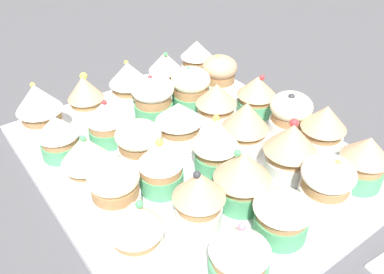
# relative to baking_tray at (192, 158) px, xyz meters

# --- Properties ---
(ground_plane) EXTENTS (1.80, 1.80, 0.03)m
(ground_plane) POSITION_rel_baking_tray_xyz_m (0.00, 0.00, -0.02)
(ground_plane) COLOR #4C4C51
(baking_tray) EXTENTS (0.46, 0.39, 0.01)m
(baking_tray) POSITION_rel_baking_tray_xyz_m (0.00, 0.00, 0.00)
(baking_tray) COLOR silver
(baking_tray) RESTS_ON ground_plane
(cupcake_0) EXTENTS (0.06, 0.06, 0.07)m
(cupcake_0) POSITION_rel_baking_tray_xyz_m (-0.17, -0.14, 0.04)
(cupcake_0) COLOR #4C9E6B
(cupcake_0) RESTS_ON baking_tray
(cupcake_1) EXTENTS (0.06, 0.06, 0.07)m
(cupcake_1) POSITION_rel_baking_tray_xyz_m (-0.10, -0.15, 0.04)
(cupcake_1) COLOR white
(cupcake_1) RESTS_ON baking_tray
(cupcake_2) EXTENTS (0.06, 0.06, 0.07)m
(cupcake_2) POSITION_rel_baking_tray_xyz_m (-0.04, -0.15, 0.04)
(cupcake_2) COLOR white
(cupcake_2) RESTS_ON baking_tray
(cupcake_3) EXTENTS (0.06, 0.06, 0.07)m
(cupcake_3) POSITION_rel_baking_tray_xyz_m (0.03, -0.15, 0.04)
(cupcake_3) COLOR #4C9E6B
(cupcake_3) RESTS_ON baking_tray
(cupcake_4) EXTENTS (0.06, 0.06, 0.07)m
(cupcake_4) POSITION_rel_baking_tray_xyz_m (0.11, -0.14, 0.04)
(cupcake_4) COLOR white
(cupcake_4) RESTS_ON baking_tray
(cupcake_5) EXTENTS (0.06, 0.06, 0.07)m
(cupcake_5) POSITION_rel_baking_tray_xyz_m (0.18, -0.14, 0.04)
(cupcake_5) COLOR white
(cupcake_5) RESTS_ON baking_tray
(cupcake_6) EXTENTS (0.06, 0.06, 0.07)m
(cupcake_6) POSITION_rel_baking_tray_xyz_m (-0.17, -0.07, 0.04)
(cupcake_6) COLOR white
(cupcake_6) RESTS_ON baking_tray
(cupcake_7) EXTENTS (0.07, 0.07, 0.08)m
(cupcake_7) POSITION_rel_baking_tray_xyz_m (-0.11, -0.07, 0.05)
(cupcake_7) COLOR white
(cupcake_7) RESTS_ON baking_tray
(cupcake_8) EXTENTS (0.07, 0.07, 0.07)m
(cupcake_8) POSITION_rel_baking_tray_xyz_m (-0.03, -0.07, 0.04)
(cupcake_8) COLOR white
(cupcake_8) RESTS_ON baking_tray
(cupcake_9) EXTENTS (0.06, 0.06, 0.07)m
(cupcake_9) POSITION_rel_baking_tray_xyz_m (0.04, -0.07, 0.04)
(cupcake_9) COLOR white
(cupcake_9) RESTS_ON baking_tray
(cupcake_10) EXTENTS (0.06, 0.06, 0.07)m
(cupcake_10) POSITION_rel_baking_tray_xyz_m (0.10, -0.07, 0.04)
(cupcake_10) COLOR #4C9E6B
(cupcake_10) RESTS_ON baking_tray
(cupcake_11) EXTENTS (0.06, 0.06, 0.07)m
(cupcake_11) POSITION_rel_baking_tray_xyz_m (0.17, -0.07, 0.04)
(cupcake_11) COLOR white
(cupcake_11) RESTS_ON baking_tray
(cupcake_12) EXTENTS (0.07, 0.07, 0.07)m
(cupcake_12) POSITION_rel_baking_tray_xyz_m (-0.17, 0.01, 0.04)
(cupcake_12) COLOR #4C9E6B
(cupcake_12) RESTS_ON baking_tray
(cupcake_13) EXTENTS (0.07, 0.07, 0.08)m
(cupcake_13) POSITION_rel_baking_tray_xyz_m (-0.11, 0.01, 0.05)
(cupcake_13) COLOR #4C9E6B
(cupcake_13) RESTS_ON baking_tray
(cupcake_14) EXTENTS (0.06, 0.06, 0.08)m
(cupcake_14) POSITION_rel_baking_tray_xyz_m (-0.04, -0.01, 0.05)
(cupcake_14) COLOR #4C9E6B
(cupcake_14) RESTS_ON baking_tray
(cupcake_15) EXTENTS (0.07, 0.07, 0.07)m
(cupcake_15) POSITION_rel_baking_tray_xyz_m (0.03, 0.00, 0.04)
(cupcake_15) COLOR white
(cupcake_15) RESTS_ON baking_tray
(cupcake_16) EXTENTS (0.07, 0.07, 0.07)m
(cupcake_16) POSITION_rel_baking_tray_xyz_m (0.11, -0.01, 0.04)
(cupcake_16) COLOR #4C9E6B
(cupcake_16) RESTS_ON baking_tray
(cupcake_17) EXTENTS (0.06, 0.06, 0.08)m
(cupcake_17) POSITION_rel_baking_tray_xyz_m (0.17, 0.00, 0.04)
(cupcake_17) COLOR white
(cupcake_17) RESTS_ON baking_tray
(cupcake_18) EXTENTS (0.06, 0.06, 0.07)m
(cupcake_18) POSITION_rel_baking_tray_xyz_m (-0.18, 0.08, 0.04)
(cupcake_18) COLOR #4C9E6B
(cupcake_18) RESTS_ON baking_tray
(cupcake_19) EXTENTS (0.06, 0.06, 0.08)m
(cupcake_19) POSITION_rel_baking_tray_xyz_m (-0.11, 0.07, 0.05)
(cupcake_19) COLOR white
(cupcake_19) RESTS_ON baking_tray
(cupcake_20) EXTENTS (0.06, 0.06, 0.08)m
(cupcake_20) POSITION_rel_baking_tray_xyz_m (-0.03, 0.07, 0.04)
(cupcake_20) COLOR #4C9E6B
(cupcake_20) RESTS_ON baking_tray
(cupcake_21) EXTENTS (0.06, 0.06, 0.06)m
(cupcake_21) POSITION_rel_baking_tray_xyz_m (0.03, 0.07, 0.04)
(cupcake_21) COLOR white
(cupcake_21) RESTS_ON baking_tray
(cupcake_22) EXTENTS (0.06, 0.06, 0.07)m
(cupcake_22) POSITION_rel_baking_tray_xyz_m (0.10, 0.08, 0.04)
(cupcake_22) COLOR #4C9E6B
(cupcake_22) RESTS_ON baking_tray
(cupcake_23) EXTENTS (0.06, 0.06, 0.08)m
(cupcake_23) POSITION_rel_baking_tray_xyz_m (0.17, 0.07, 0.04)
(cupcake_23) COLOR white
(cupcake_23) RESTS_ON baking_tray
(cupcake_24) EXTENTS (0.06, 0.06, 0.08)m
(cupcake_24) POSITION_rel_baking_tray_xyz_m (-0.10, 0.15, 0.04)
(cupcake_24) COLOR white
(cupcake_24) RESTS_ON baking_tray
(cupcake_25) EXTENTS (0.06, 0.06, 0.07)m
(cupcake_25) POSITION_rel_baking_tray_xyz_m (-0.03, 0.13, 0.04)
(cupcake_25) COLOR white
(cupcake_25) RESTS_ON baking_tray
(cupcake_26) EXTENTS (0.06, 0.06, 0.08)m
(cupcake_26) POSITION_rel_baking_tray_xyz_m (0.03, 0.14, 0.05)
(cupcake_26) COLOR white
(cupcake_26) RESTS_ON baking_tray
(cupcake_27) EXTENTS (0.06, 0.06, 0.06)m
(cupcake_27) POSITION_rel_baking_tray_xyz_m (0.11, 0.15, 0.04)
(cupcake_27) COLOR #4C9E6B
(cupcake_27) RESTS_ON baking_tray
(cupcake_28) EXTENTS (0.07, 0.07, 0.09)m
(cupcake_28) POSITION_rel_baking_tray_xyz_m (0.17, 0.15, 0.05)
(cupcake_28) COLOR white
(cupcake_28) RESTS_ON baking_tray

